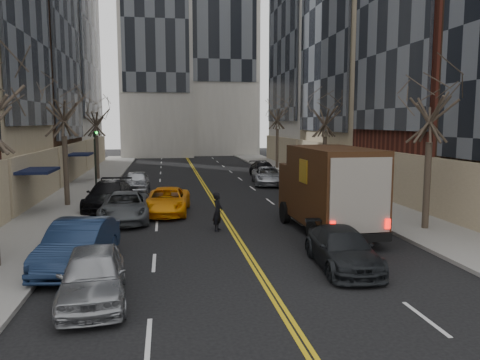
# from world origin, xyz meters

# --- Properties ---
(sidewalk_left) EXTENTS (4.00, 66.00, 0.15)m
(sidewalk_left) POSITION_xyz_m (-9.00, 27.00, 0.07)
(sidewalk_left) COLOR slate
(sidewalk_left) RESTS_ON ground
(sidewalk_right) EXTENTS (4.00, 66.00, 0.15)m
(sidewalk_right) POSITION_xyz_m (9.00, 27.00, 0.07)
(sidewalk_right) COLOR slate
(sidewalk_right) RESTS_ON ground
(streetwall_right) EXTENTS (12.26, 49.00, 34.00)m
(streetwall_right) POSITION_xyz_m (16.38, 32.20, 15.09)
(streetwall_right) COLOR #4C301E
(streetwall_right) RESTS_ON ground
(tree_lf_mid) EXTENTS (3.20, 3.20, 8.91)m
(tree_lf_mid) POSITION_xyz_m (-8.80, 20.00, 6.60)
(tree_lf_mid) COLOR #382D23
(tree_lf_mid) RESTS_ON sidewalk_left
(tree_lf_far) EXTENTS (3.20, 3.20, 8.12)m
(tree_lf_far) POSITION_xyz_m (-8.80, 33.00, 6.02)
(tree_lf_far) COLOR #382D23
(tree_lf_far) RESTS_ON sidewalk_left
(tree_rt_near) EXTENTS (3.20, 3.20, 8.71)m
(tree_rt_near) POSITION_xyz_m (8.80, 11.00, 6.45)
(tree_rt_near) COLOR #382D23
(tree_rt_near) RESTS_ON sidewalk_right
(tree_rt_mid) EXTENTS (3.20, 3.20, 8.32)m
(tree_rt_mid) POSITION_xyz_m (8.80, 25.00, 6.17)
(tree_rt_mid) COLOR #382D23
(tree_rt_mid) RESTS_ON sidewalk_right
(tree_rt_far) EXTENTS (3.20, 3.20, 9.11)m
(tree_rt_far) POSITION_xyz_m (8.80, 40.00, 6.74)
(tree_rt_far) COLOR #382D23
(tree_rt_far) RESTS_ON sidewalk_right
(traffic_signal) EXTENTS (0.29, 0.26, 4.70)m
(traffic_signal) POSITION_xyz_m (-7.39, 22.00, 2.82)
(traffic_signal) COLOR black
(traffic_signal) RESTS_ON sidewalk_left
(ups_truck) EXTENTS (3.07, 7.22, 3.92)m
(ups_truck) POSITION_xyz_m (4.20, 11.38, 1.97)
(ups_truck) COLOR black
(ups_truck) RESTS_ON ground
(observer_sedan) EXTENTS (2.16, 4.71, 1.33)m
(observer_sedan) POSITION_xyz_m (2.96, 6.40, 0.67)
(observer_sedan) COLOR black
(observer_sedan) RESTS_ON ground
(taxi) EXTENTS (2.86, 5.27, 1.40)m
(taxi) POSITION_xyz_m (-3.00, 17.08, 0.70)
(taxi) COLOR orange
(taxi) RESTS_ON ground
(pedestrian) EXTENTS (0.64, 0.77, 1.79)m
(pedestrian) POSITION_xyz_m (-0.68, 12.59, 0.90)
(pedestrian) COLOR black
(pedestrian) RESTS_ON ground
(parked_lf_a) EXTENTS (2.20, 4.60, 1.52)m
(parked_lf_a) POSITION_xyz_m (-5.10, 4.58, 0.76)
(parked_lf_a) COLOR #96989D
(parked_lf_a) RESTS_ON ground
(parked_lf_b) EXTENTS (2.38, 5.18, 1.65)m
(parked_lf_b) POSITION_xyz_m (-6.04, 7.78, 0.82)
(parked_lf_b) COLOR #111F38
(parked_lf_b) RESTS_ON ground
(parked_lf_c) EXTENTS (2.56, 5.31, 1.46)m
(parked_lf_c) POSITION_xyz_m (-5.10, 15.50, 0.73)
(parked_lf_c) COLOR #494C50
(parked_lf_c) RESTS_ON ground
(parked_lf_d) EXTENTS (2.70, 5.69, 1.60)m
(parked_lf_d) POSITION_xyz_m (-6.30, 19.04, 0.80)
(parked_lf_d) COLOR black
(parked_lf_d) RESTS_ON ground
(parked_lf_e) EXTENTS (1.89, 4.57, 1.55)m
(parked_lf_e) POSITION_xyz_m (-5.10, 25.22, 0.77)
(parked_lf_e) COLOR #ACAFB4
(parked_lf_e) RESTS_ON ground
(parked_rt_a) EXTENTS (1.75, 4.39, 1.42)m
(parked_rt_a) POSITION_xyz_m (6.09, 22.67, 0.71)
(parked_rt_a) COLOR #44454B
(parked_rt_a) RESTS_ON ground
(parked_rt_b) EXTENTS (2.92, 5.34, 1.42)m
(parked_rt_b) POSITION_xyz_m (5.10, 27.84, 0.71)
(parked_rt_b) COLOR #B0B3B9
(parked_rt_b) RESTS_ON ground
(parked_rt_c) EXTENTS (2.09, 4.81, 1.38)m
(parked_rt_c) POSITION_xyz_m (5.84, 33.06, 0.69)
(parked_rt_c) COLOR black
(parked_rt_c) RESTS_ON ground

